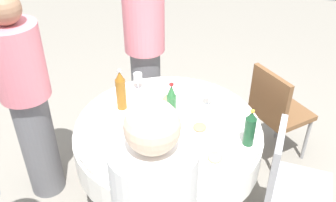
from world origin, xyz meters
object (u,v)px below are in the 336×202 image
dining_table (168,141)px  plate_front (215,159)px  plate_inner (200,129)px  wine_glass_outer (138,78)px  wine_glass_east (209,92)px  bottle_green_mid (172,102)px  wine_glass_mid (172,152)px  person_rear (28,101)px  bottle_clear_south (107,122)px  person_south (145,53)px  plate_right (159,142)px  chair_outer (289,178)px  plate_far (169,100)px  bottle_dark_green_north (250,129)px  chair_left (276,109)px  bottle_amber_rear (121,91)px

dining_table → plate_front: size_ratio=5.68×
plate_inner → wine_glass_outer: bearing=55.1°
plate_front → wine_glass_east: bearing=13.3°
bottle_green_mid → wine_glass_outer: size_ratio=2.06×
wine_glass_mid → person_rear: 1.12m
bottle_clear_south → person_south: (1.08, 0.09, -0.08)m
wine_glass_east → plate_inner: 0.31m
plate_right → dining_table: bearing=-2.3°
bottle_clear_south → wine_glass_east: bearing=-45.2°
dining_table → wine_glass_outer: size_ratio=9.78×
person_south → bottle_green_mid: bearing=-87.0°
wine_glass_outer → wine_glass_east: bearing=-99.3°
bottle_clear_south → chair_outer: 1.22m
bottle_green_mid → plate_far: (0.18, 0.07, -0.11)m
bottle_dark_green_north → wine_glass_east: bearing=41.4°
bottle_dark_green_north → bottle_green_mid: (0.15, 0.53, 0.00)m
chair_outer → chair_left: (0.77, 0.10, 0.00)m
plate_inner → person_south: bearing=37.5°
plate_far → person_south: person_south is taller
plate_far → chair_left: size_ratio=0.25×
plate_right → plate_far: same height
bottle_amber_rear → wine_glass_east: bottle_amber_rear is taller
wine_glass_mid → plate_front: 0.27m
wine_glass_east → plate_right: size_ratio=0.71×
plate_front → person_south: size_ratio=0.14×
wine_glass_east → chair_outer: 0.78m
bottle_green_mid → plate_right: (-0.29, 0.01, -0.11)m
bottle_green_mid → plate_far: 0.22m
bottle_green_mid → chair_left: (0.61, -0.73, -0.35)m
bottle_dark_green_north → chair_outer: size_ratio=0.30×
bottle_amber_rear → wine_glass_outer: 0.28m
wine_glass_east → wine_glass_mid: bearing=170.5°
person_south → wine_glass_east: bearing=-66.4°
wine_glass_mid → chair_left: wine_glass_mid is taller
bottle_dark_green_north → wine_glass_mid: 0.51m
bottle_clear_south → plate_far: bottle_clear_south is taller
bottle_clear_south → person_south: bearing=4.9°
wine_glass_mid → plate_far: 0.66m
dining_table → plate_inner: 0.27m
wine_glass_mid → wine_glass_east: bearing=-9.5°
plate_inner → person_south: 1.04m
bottle_dark_green_north → wine_glass_east: (0.35, 0.31, -0.00)m
plate_far → plate_front: size_ratio=0.96×
wine_glass_mid → wine_glass_outer: wine_glass_mid is taller
plate_inner → plate_right: (-0.19, 0.23, 0.00)m
bottle_dark_green_north → bottle_clear_south: bottle_clear_south is taller
wine_glass_outer → chair_left: wine_glass_outer is taller
bottle_clear_south → bottle_green_mid: size_ratio=1.22×
plate_far → plate_inner: bearing=-134.4°
bottle_clear_south → bottle_dark_green_north: bearing=-77.0°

